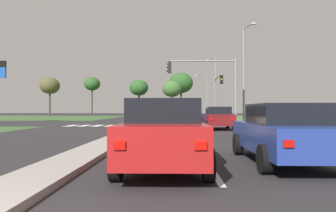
% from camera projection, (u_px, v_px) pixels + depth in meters
% --- Properties ---
extents(ground_plane, '(200.00, 200.00, 0.00)m').
position_uv_depth(ground_plane, '(150.00, 123.00, 32.15)').
color(ground_plane, '#282628').
extents(grass_verge_far_left, '(35.00, 35.00, 0.01)m').
position_uv_depth(grass_verge_far_left, '(23.00, 117.00, 57.24)').
color(grass_verge_far_left, '#385B2D').
rests_on(grass_verge_far_left, ground).
extents(grass_verge_far_right, '(35.00, 35.00, 0.01)m').
position_uv_depth(grass_verge_far_right, '(302.00, 117.00, 56.04)').
color(grass_verge_far_right, '#476B38').
rests_on(grass_verge_far_right, ground).
extents(median_island_near, '(1.20, 22.00, 0.14)m').
position_uv_depth(median_island_near, '(113.00, 141.00, 13.16)').
color(median_island_near, gray).
rests_on(median_island_near, ground).
extents(median_island_far, '(1.20, 36.00, 0.14)m').
position_uv_depth(median_island_far, '(161.00, 117.00, 57.14)').
color(median_island_far, '#ADA89E').
rests_on(median_island_far, ground).
extents(lane_dash_near, '(0.14, 2.00, 0.01)m').
position_uv_depth(lane_dash_near, '(215.00, 175.00, 6.50)').
color(lane_dash_near, silver).
rests_on(lane_dash_near, ground).
extents(lane_dash_second, '(0.14, 2.00, 0.01)m').
position_uv_depth(lane_dash_second, '(196.00, 144.00, 12.50)').
color(lane_dash_second, silver).
rests_on(lane_dash_second, ground).
extents(lane_dash_third, '(0.14, 2.00, 0.01)m').
position_uv_depth(lane_dash_third, '(189.00, 133.00, 18.50)').
color(lane_dash_third, silver).
rests_on(lane_dash_third, ground).
extents(lane_dash_fourth, '(0.14, 2.00, 0.01)m').
position_uv_depth(lane_dash_fourth, '(186.00, 127.00, 24.50)').
color(lane_dash_fourth, silver).
rests_on(lane_dash_fourth, ground).
extents(lane_dash_fifth, '(0.14, 2.00, 0.01)m').
position_uv_depth(lane_dash_fifth, '(184.00, 124.00, 30.49)').
color(lane_dash_fifth, silver).
rests_on(lane_dash_fifth, ground).
extents(edge_line_right, '(0.14, 24.00, 0.01)m').
position_uv_depth(edge_line_right, '(268.00, 140.00, 13.99)').
color(edge_line_right, silver).
rests_on(edge_line_right, ground).
extents(stop_bar_near, '(6.40, 0.50, 0.01)m').
position_uv_depth(stop_bar_near, '(189.00, 127.00, 25.06)').
color(stop_bar_near, silver).
rests_on(stop_bar_near, ground).
extents(crosswalk_bar_near, '(0.70, 2.80, 0.01)m').
position_uv_depth(crosswalk_bar_near, '(71.00, 126.00, 27.10)').
color(crosswalk_bar_near, silver).
rests_on(crosswalk_bar_near, ground).
extents(crosswalk_bar_second, '(0.70, 2.80, 0.01)m').
position_uv_depth(crosswalk_bar_second, '(85.00, 126.00, 27.08)').
color(crosswalk_bar_second, silver).
rests_on(crosswalk_bar_second, ground).
extents(crosswalk_bar_third, '(0.70, 2.80, 0.01)m').
position_uv_depth(crosswalk_bar_third, '(98.00, 126.00, 27.05)').
color(crosswalk_bar_third, silver).
rests_on(crosswalk_bar_third, ground).
extents(crosswalk_bar_fourth, '(0.70, 2.80, 0.01)m').
position_uv_depth(crosswalk_bar_fourth, '(111.00, 126.00, 27.02)').
color(crosswalk_bar_fourth, silver).
rests_on(crosswalk_bar_fourth, ground).
extents(crosswalk_bar_fifth, '(0.70, 2.80, 0.01)m').
position_uv_depth(crosswalk_bar_fifth, '(124.00, 126.00, 26.99)').
color(crosswalk_bar_fifth, silver).
rests_on(crosswalk_bar_fifth, ground).
extents(crosswalk_bar_sixth, '(0.70, 2.80, 0.01)m').
position_uv_depth(crosswalk_bar_sixth, '(137.00, 126.00, 26.97)').
color(crosswalk_bar_sixth, silver).
rests_on(crosswalk_bar_sixth, ground).
extents(crosswalk_bar_seventh, '(0.70, 2.80, 0.01)m').
position_uv_depth(crosswalk_bar_seventh, '(150.00, 126.00, 26.94)').
color(crosswalk_bar_seventh, silver).
rests_on(crosswalk_bar_seventh, ground).
extents(crosswalk_bar_eighth, '(0.70, 2.80, 0.01)m').
position_uv_depth(crosswalk_bar_eighth, '(164.00, 126.00, 26.91)').
color(crosswalk_bar_eighth, silver).
rests_on(crosswalk_bar_eighth, ground).
extents(car_teal_near, '(1.98, 4.50, 1.56)m').
position_uv_depth(car_teal_near, '(138.00, 114.00, 42.33)').
color(car_teal_near, '#19565B').
rests_on(car_teal_near, ground).
extents(car_blue_second, '(1.99, 4.52, 1.53)m').
position_uv_depth(car_blue_second, '(283.00, 133.00, 8.05)').
color(car_blue_second, navy).
rests_on(car_blue_second, ground).
extents(car_beige_third, '(2.06, 4.31, 1.58)m').
position_uv_depth(car_beige_third, '(170.00, 122.00, 14.90)').
color(car_beige_third, '#BCAD8E').
rests_on(car_beige_third, ground).
extents(car_red_fourth, '(1.99, 4.54, 1.62)m').
position_uv_depth(car_red_fourth, '(165.00, 133.00, 7.36)').
color(car_red_fourth, '#A31919').
rests_on(car_red_fourth, ground).
extents(car_navy_fifth, '(4.27, 2.06, 1.51)m').
position_uv_depth(car_navy_fifth, '(188.00, 116.00, 32.94)').
color(car_navy_fifth, '#161E47').
rests_on(car_navy_fifth, ground).
extents(car_maroon_sixth, '(2.02, 4.16, 1.60)m').
position_uv_depth(car_maroon_sixth, '(218.00, 118.00, 22.09)').
color(car_maroon_sixth, maroon).
rests_on(car_maroon_sixth, ground).
extents(traffic_signal_far_right, '(0.32, 5.76, 5.40)m').
position_uv_depth(traffic_signal_far_right, '(217.00, 89.00, 36.45)').
color(traffic_signal_far_right, gray).
rests_on(traffic_signal_far_right, ground).
extents(traffic_signal_near_right, '(5.75, 0.32, 5.65)m').
position_uv_depth(traffic_signal_near_right, '(210.00, 78.00, 25.47)').
color(traffic_signal_near_right, gray).
rests_on(traffic_signal_near_right, ground).
extents(street_lamp_second, '(0.80, 2.27, 8.93)m').
position_uv_depth(street_lamp_second, '(245.00, 70.00, 28.29)').
color(street_lamp_second, gray).
rests_on(street_lamp_second, ground).
extents(street_lamp_third, '(1.34, 1.95, 9.71)m').
position_uv_depth(street_lamp_third, '(215.00, 84.00, 48.81)').
color(street_lamp_third, gray).
rests_on(street_lamp_third, ground).
extents(street_lamp_fourth, '(2.54, 1.10, 8.29)m').
position_uv_depth(street_lamp_fourth, '(206.00, 93.00, 61.93)').
color(street_lamp_fourth, gray).
rests_on(street_lamp_fourth, ground).
extents(pedestrian_at_median, '(0.34, 0.34, 1.66)m').
position_uv_depth(pedestrian_at_median, '(159.00, 111.00, 44.89)').
color(pedestrian_at_median, '#335184').
rests_on(pedestrian_at_median, median_island_far).
extents(treeline_near, '(4.29, 4.29, 8.56)m').
position_uv_depth(treeline_near, '(50.00, 86.00, 68.96)').
color(treeline_near, '#423323').
rests_on(treeline_near, ground).
extents(treeline_second, '(3.56, 3.56, 8.73)m').
position_uv_depth(treeline_second, '(92.00, 84.00, 69.60)').
color(treeline_second, '#423323').
rests_on(treeline_second, ground).
extents(treeline_third, '(4.11, 4.11, 8.03)m').
position_uv_depth(treeline_third, '(139.00, 88.00, 68.62)').
color(treeline_third, '#423323').
rests_on(treeline_third, ground).
extents(treeline_fourth, '(4.03, 4.03, 7.48)m').
position_uv_depth(treeline_fourth, '(172.00, 89.00, 64.32)').
color(treeline_fourth, '#423323').
rests_on(treeline_fourth, ground).
extents(treeline_fifth, '(5.38, 5.38, 9.70)m').
position_uv_depth(treeline_fifth, '(181.00, 83.00, 69.66)').
color(treeline_fifth, '#423323').
rests_on(treeline_fifth, ground).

